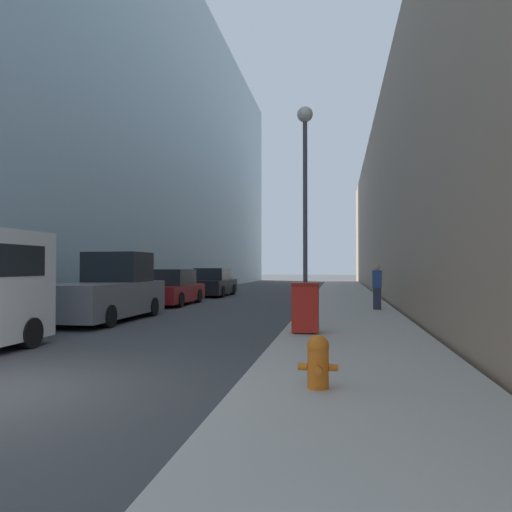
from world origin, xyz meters
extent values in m
cube|color=#B7B2A8|center=(5.21, 18.00, 0.08)|extent=(3.38, 60.00, 0.15)
cube|color=#99B7C6|center=(-10.67, 26.00, 10.56)|extent=(12.00, 60.00, 21.11)
cube|color=#9E7F66|center=(13.00, 26.00, 5.32)|extent=(12.00, 60.00, 10.65)
cylinder|color=orange|center=(4.60, 0.62, 0.40)|extent=(0.27, 0.27, 0.48)
sphere|color=orange|center=(4.60, 0.62, 0.69)|extent=(0.28, 0.28, 0.28)
cylinder|color=orange|center=(4.60, 0.62, 0.77)|extent=(0.08, 0.08, 0.06)
cylinder|color=orange|center=(4.60, 0.43, 0.42)|extent=(0.11, 0.12, 0.11)
cylinder|color=orange|center=(4.40, 0.62, 0.42)|extent=(0.12, 0.09, 0.09)
cylinder|color=orange|center=(4.79, 0.62, 0.42)|extent=(0.12, 0.09, 0.09)
cube|color=red|center=(4.09, 5.92, 0.71)|extent=(0.61, 0.60, 1.05)
cube|color=maroon|center=(4.09, 5.92, 1.28)|extent=(0.62, 0.62, 0.08)
cylinder|color=black|center=(3.84, 6.18, 0.23)|extent=(0.05, 0.16, 0.16)
cylinder|color=black|center=(4.35, 6.18, 0.23)|extent=(0.05, 0.16, 0.16)
cylinder|color=#4C4C51|center=(3.86, 9.52, 0.28)|extent=(0.25, 0.25, 0.25)
cylinder|color=#4C4C51|center=(3.86, 9.52, 3.18)|extent=(0.13, 0.13, 6.05)
sphere|color=silver|center=(3.86, 9.52, 6.40)|extent=(0.49, 0.49, 0.49)
cylinder|color=black|center=(-1.48, 3.68, 0.32)|extent=(0.24, 0.64, 0.64)
cube|color=slate|center=(-2.38, 8.90, 0.69)|extent=(1.98, 5.36, 1.02)
cube|color=black|center=(-2.38, 9.84, 1.69)|extent=(1.82, 1.71, 0.98)
cylinder|color=black|center=(-3.30, 10.56, 0.32)|extent=(0.24, 0.64, 0.64)
cylinder|color=black|center=(-1.46, 10.56, 0.32)|extent=(0.24, 0.64, 0.64)
cylinder|color=black|center=(-3.30, 7.24, 0.32)|extent=(0.24, 0.64, 0.64)
cylinder|color=black|center=(-1.46, 7.24, 0.32)|extent=(0.24, 0.64, 0.64)
cube|color=maroon|center=(-2.51, 15.59, 0.52)|extent=(1.81, 4.66, 0.71)
cube|color=#1E2328|center=(-2.51, 15.59, 1.23)|extent=(1.59, 2.42, 0.71)
cylinder|color=black|center=(-3.34, 16.99, 0.32)|extent=(0.24, 0.64, 0.64)
cylinder|color=black|center=(-1.68, 16.99, 0.32)|extent=(0.24, 0.64, 0.64)
cylinder|color=black|center=(-3.34, 14.19, 0.32)|extent=(0.24, 0.64, 0.64)
cylinder|color=black|center=(-1.68, 14.19, 0.32)|extent=(0.24, 0.64, 0.64)
cube|color=black|center=(-2.32, 22.35, 0.55)|extent=(1.87, 4.78, 0.77)
cube|color=#1E2328|center=(-2.32, 22.35, 1.28)|extent=(1.65, 2.48, 0.68)
cylinder|color=black|center=(-3.19, 23.78, 0.32)|extent=(0.24, 0.64, 0.64)
cylinder|color=black|center=(-1.46, 23.78, 0.32)|extent=(0.24, 0.64, 0.64)
cylinder|color=black|center=(-3.19, 20.92, 0.32)|extent=(0.24, 0.64, 0.64)
cylinder|color=black|center=(-1.46, 20.92, 0.32)|extent=(0.24, 0.64, 0.64)
cube|color=#2D3347|center=(6.24, 12.70, 0.55)|extent=(0.28, 0.20, 0.79)
cube|color=#2D4C8C|center=(6.24, 12.70, 1.25)|extent=(0.33, 0.20, 0.62)
sphere|color=tan|center=(6.24, 12.70, 1.67)|extent=(0.21, 0.21, 0.21)
camera|label=1|loc=(4.86, -5.78, 1.70)|focal=35.00mm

